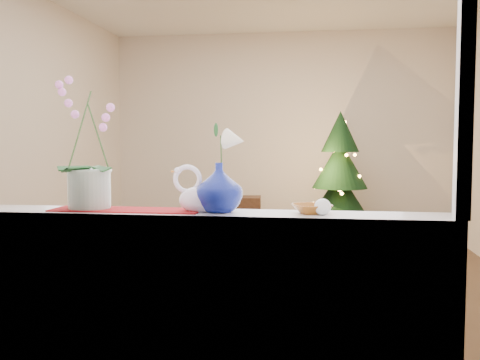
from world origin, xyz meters
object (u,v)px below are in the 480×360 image
object	(u,v)px
amber_dish	(312,209)
side_table	(231,218)
blue_vase	(219,184)
swan	(198,190)
paperweight	(323,207)
orchid_pot	(88,143)
xmas_tree	(340,178)

from	to	relation	value
amber_dish	side_table	xyz separation A→B (m)	(-1.04, 4.20, -0.66)
blue_vase	amber_dish	world-z (taller)	blue_vase
swan	paperweight	xyz separation A→B (m)	(0.56, -0.03, -0.07)
paperweight	blue_vase	bearing A→B (deg)	174.59
side_table	paperweight	bearing A→B (deg)	-80.32
blue_vase	amber_dish	bearing A→B (deg)	1.02
side_table	orchid_pot	bearing A→B (deg)	-94.69
swan	xmas_tree	xyz separation A→B (m)	(0.81, 4.22, -0.22)
orchid_pot	side_table	distance (m)	4.30
paperweight	amber_dish	world-z (taller)	paperweight
orchid_pot	xmas_tree	size ratio (longest dim) A/B	0.39
orchid_pot	amber_dish	bearing A→B (deg)	-0.18
orchid_pot	swan	bearing A→B (deg)	-2.67
side_table	swan	bearing A→B (deg)	-87.52
swan	amber_dish	bearing A→B (deg)	0.78
amber_dish	blue_vase	bearing A→B (deg)	-178.98
blue_vase	paperweight	world-z (taller)	blue_vase
orchid_pot	side_table	xyz separation A→B (m)	(0.01, 4.20, -0.96)
side_table	amber_dish	bearing A→B (deg)	-80.74
blue_vase	swan	bearing A→B (deg)	-171.51
amber_dish	xmas_tree	distance (m)	4.22
orchid_pot	swan	world-z (taller)	orchid_pot
swan	side_table	bearing A→B (deg)	95.46
swan	amber_dish	world-z (taller)	swan
orchid_pot	blue_vase	bearing A→B (deg)	-0.99
blue_vase	paperweight	xyz separation A→B (m)	(0.46, -0.04, -0.09)
amber_dish	side_table	world-z (taller)	amber_dish
orchid_pot	swan	distance (m)	0.57
paperweight	swan	bearing A→B (deg)	176.92
paperweight	amber_dish	xyz separation A→B (m)	(-0.05, 0.05, -0.02)
blue_vase	side_table	xyz separation A→B (m)	(-0.62, 4.21, -0.77)
swan	xmas_tree	bearing A→B (deg)	77.48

